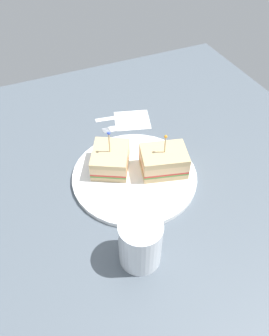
% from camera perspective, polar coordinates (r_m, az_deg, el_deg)
% --- Properties ---
extents(ground_plane, '(1.02, 1.02, 0.02)m').
position_cam_1_polar(ground_plane, '(0.76, -0.00, -2.14)').
color(ground_plane, '#4C5660').
extents(plate, '(0.28, 0.28, 0.01)m').
position_cam_1_polar(plate, '(0.75, -0.00, -1.35)').
color(plate, white).
rests_on(plate, ground_plane).
extents(sandwich_half_front, '(0.11, 0.12, 0.10)m').
position_cam_1_polar(sandwich_half_front, '(0.75, -4.12, 1.50)').
color(sandwich_half_front, tan).
rests_on(sandwich_half_front, plate).
extents(sandwich_half_back, '(0.11, 0.10, 0.10)m').
position_cam_1_polar(sandwich_half_back, '(0.74, 5.00, 1.19)').
color(sandwich_half_back, tan).
rests_on(sandwich_half_back, plate).
extents(drink_glass, '(0.08, 0.08, 0.10)m').
position_cam_1_polar(drink_glass, '(0.60, 1.00, -12.81)').
color(drink_glass, silver).
rests_on(drink_glass, ground_plane).
extents(napkin, '(0.11, 0.11, 0.00)m').
position_cam_1_polar(napkin, '(0.91, -0.40, 8.18)').
color(napkin, white).
rests_on(napkin, ground_plane).
extents(fork, '(0.12, 0.03, 0.00)m').
position_cam_1_polar(fork, '(0.88, -2.38, 6.96)').
color(fork, silver).
rests_on(fork, ground_plane).
extents(knife, '(0.14, 0.03, 0.00)m').
position_cam_1_polar(knife, '(0.92, -3.00, 8.67)').
color(knife, silver).
rests_on(knife, ground_plane).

